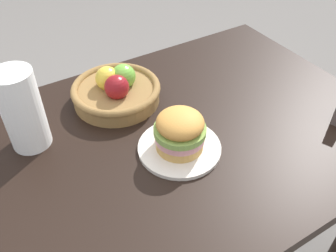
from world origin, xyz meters
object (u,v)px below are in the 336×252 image
plate (179,148)px  paper_towel_roll (22,110)px  sandwich (180,131)px  fruit_basket (116,90)px

plate → paper_towel_roll: paper_towel_roll is taller
plate → sandwich: size_ratio=1.63×
fruit_basket → paper_towel_roll: 0.31m
plate → fruit_basket: 0.31m
sandwich → fruit_basket: bearing=99.9°
sandwich → paper_towel_roll: size_ratio=0.60×
sandwich → paper_towel_roll: (-0.35, 0.25, 0.05)m
fruit_basket → paper_towel_roll: (-0.30, -0.05, 0.08)m
sandwich → paper_towel_roll: paper_towel_roll is taller
plate → sandwich: bearing=0.0°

